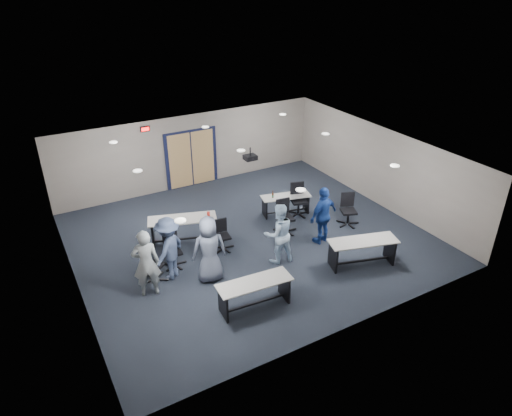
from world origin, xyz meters
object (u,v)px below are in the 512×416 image
person_plaid (209,249)px  person_navy (323,215)px  chair_back_a (173,251)px  person_gray (146,263)px  chair_back_c (285,217)px  person_back (169,249)px  person_lightblue (279,234)px  chair_loose_right (349,210)px  table_front_left (255,290)px  table_back_right (285,201)px  chair_back_b (223,236)px  table_front_right (362,248)px  chair_loose_left (153,264)px  chair_back_d (299,200)px  table_back_left (183,226)px

person_plaid → person_navy: 3.66m
chair_back_a → person_gray: bearing=-135.7°
chair_back_c → person_back: (-3.89, -0.47, 0.35)m
person_lightblue → chair_loose_right: bearing=-161.2°
chair_back_c → person_back: bearing=-165.6°
table_front_left → chair_loose_right: (4.55, 2.04, 0.02)m
table_back_right → chair_back_a: chair_back_a is taller
chair_back_b → chair_back_c: 2.10m
chair_loose_right → person_back: size_ratio=0.59×
table_front_right → chair_loose_left: size_ratio=1.94×
chair_back_c → chair_loose_left: (-4.32, -0.43, -0.02)m
chair_back_c → chair_loose_right: (2.00, -0.58, -0.01)m
chair_back_a → person_lightblue: person_lightblue is taller
table_front_left → chair_back_c: size_ratio=1.75×
chair_loose_left → person_back: bearing=-43.7°
chair_back_a → person_plaid: (0.63, -1.03, 0.43)m
table_front_left → person_gray: bearing=144.0°
chair_back_c → table_back_right: bearing=64.6°
table_back_right → chair_loose_left: size_ratio=1.67×
table_back_right → person_lightblue: 2.82m
table_front_right → person_plaid: bearing=176.5°
table_back_right → chair_back_b: size_ratio=1.87×
chair_back_c → chair_back_d: (1.01, 0.75, 0.01)m
table_front_left → chair_back_a: (-1.08, 2.59, -0.02)m
chair_back_d → person_plaid: (-4.02, -1.81, 0.37)m
table_front_right → chair_back_c: size_ratio=1.87×
chair_back_c → table_front_right: bearing=-63.0°
table_front_right → person_back: bearing=173.7°
chair_back_b → person_navy: size_ratio=0.51×
chair_back_c → chair_back_d: size_ratio=0.98×
chair_back_a → person_gray: person_gray is taller
table_back_left → chair_loose_right: bearing=0.5°
table_front_left → person_back: (-1.33, 2.15, 0.38)m
chair_back_a → person_back: 0.64m
table_back_left → table_back_right: size_ratio=1.22×
chair_back_b → person_lightblue: size_ratio=0.52×
table_front_left → person_lightblue: 2.11m
chair_loose_right → person_navy: person_navy is taller
chair_back_a → person_lightblue: size_ratio=0.55×
chair_loose_right → table_front_left: bearing=-133.5°
table_front_right → chair_loose_left: 5.60m
chair_back_b → chair_loose_left: size_ratio=0.90×
person_back → table_front_left: bearing=84.3°
chair_back_c → person_plaid: size_ratio=0.58×
chair_back_d → table_front_right: bearing=-75.4°
person_gray → person_plaid: bearing=-172.0°
person_lightblue → person_navy: size_ratio=0.98×
chair_back_b → table_back_left: bearing=139.3°
table_back_right → person_gray: size_ratio=0.93×
person_lightblue → chair_back_c: bearing=-123.0°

